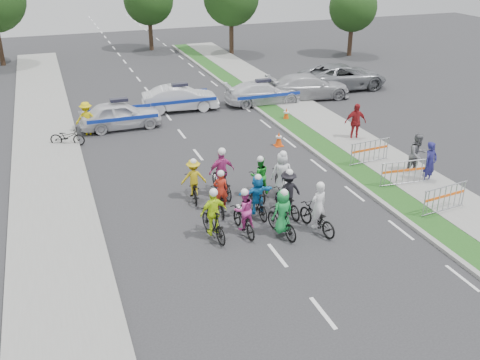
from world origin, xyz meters
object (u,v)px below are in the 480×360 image
object	(u,v)px
rider_4	(288,197)
police_car_2	(263,93)
rider_2	(244,216)
cone_0	(279,139)
tree_4	(148,0)
cone_1	(286,114)
spectator_1	(417,154)
rider_5	(257,198)
rider_0	(317,215)
spectator_0	(430,163)
rider_10	(194,183)
barrier_1	(403,174)
rider_3	(213,219)
rider_9	(222,178)
spectator_2	(355,122)
rider_8	(259,182)
civilian_suv	(343,77)
rider_7	(281,179)
barrier_0	(444,200)
police_car_0	(120,115)
police_car_1	(180,98)
barrier_2	(369,153)
rider_1	(282,217)
rider_6	(220,198)
tree_2	(353,8)
marshal_hiviz	(87,118)
civilian_sedan	(309,86)

from	to	relation	value
rider_4	police_car_2	size ratio (longest dim) A/B	0.39
rider_2	cone_0	world-z (taller)	rider_2
tree_4	cone_1	bearing A→B (deg)	-82.46
spectator_1	cone_1	distance (m)	8.72
rider_4	rider_5	world-z (taller)	rider_4
rider_0	spectator_0	world-z (taller)	rider_0
rider_5	rider_10	world-z (taller)	rider_10
rider_2	barrier_1	bearing A→B (deg)	-174.57
rider_3	rider_9	distance (m)	3.16
spectator_1	barrier_1	world-z (taller)	spectator_1
spectator_0	barrier_1	size ratio (longest dim) A/B	0.88
spectator_2	rider_8	bearing A→B (deg)	-139.61
rider_3	spectator_1	xyz separation A→B (m)	(9.50, 2.02, 0.19)
civilian_suv	spectator_2	bearing A→B (deg)	155.39
rider_2	rider_7	bearing A→B (deg)	-142.01
spectator_0	rider_7	bearing A→B (deg)	157.03
spectator_2	tree_4	world-z (taller)	tree_4
tree_4	barrier_0	bearing A→B (deg)	-83.70
civilian_suv	cone_1	xyz separation A→B (m)	(-6.15, -4.70, -0.46)
cone_0	tree_4	size ratio (longest dim) A/B	0.11
police_car_2	spectator_0	size ratio (longest dim) A/B	2.58
police_car_0	police_car_1	distance (m)	4.18
police_car_1	cone_0	xyz separation A→B (m)	(2.96, -7.16, -0.36)
rider_10	barrier_2	bearing A→B (deg)	-166.75
police_car_0	barrier_2	bearing A→B (deg)	-133.81
rider_8	spectator_2	bearing A→B (deg)	-140.83
rider_1	rider_3	size ratio (longest dim) A/B	0.95
rider_6	police_car_1	xyz separation A→B (m)	(1.74, 12.58, 0.14)
rider_3	cone_1	bearing A→B (deg)	-133.24
rider_7	spectator_0	xyz separation A→B (m)	(6.07, -0.95, 0.14)
rider_3	civilian_suv	world-z (taller)	rider_3
civilian_suv	spectator_1	world-z (taller)	spectator_1
police_car_2	cone_0	xyz separation A→B (m)	(-1.97, -6.75, -0.32)
rider_8	rider_3	bearing A→B (deg)	49.52
police_car_2	rider_0	bearing A→B (deg)	167.96
rider_2	rider_7	size ratio (longest dim) A/B	0.88
spectator_1	barrier_2	world-z (taller)	spectator_1
barrier_1	cone_1	size ratio (longest dim) A/B	2.86
rider_10	barrier_2	size ratio (longest dim) A/B	0.87
tree_2	police_car_2	bearing A→B (deg)	-139.14
tree_2	spectator_2	bearing A→B (deg)	-120.05
spectator_0	marshal_hiviz	xyz separation A→B (m)	(-12.30, 10.75, -0.04)
rider_2	spectator_1	size ratio (longest dim) A/B	0.94
rider_8	spectator_1	xyz separation A→B (m)	(6.95, -0.30, 0.26)
rider_1	spectator_0	xyz separation A→B (m)	(7.25, 1.75, 0.19)
rider_7	rider_2	bearing A→B (deg)	51.93
barrier_0	tree_4	bearing A→B (deg)	96.30
cone_1	civilian_suv	bearing A→B (deg)	37.37
rider_9	police_car_2	world-z (taller)	rider_9
civilian_sedan	rider_2	bearing A→B (deg)	151.77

